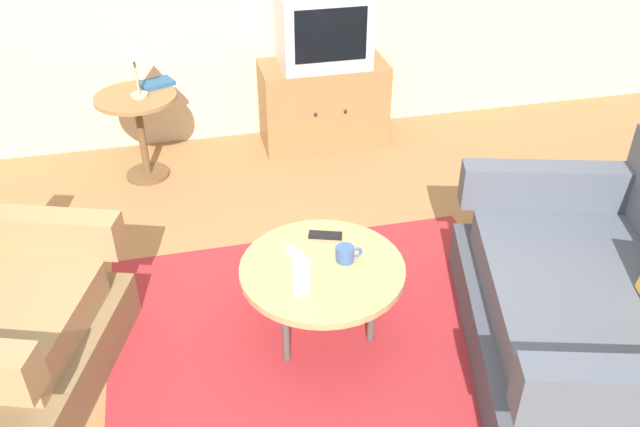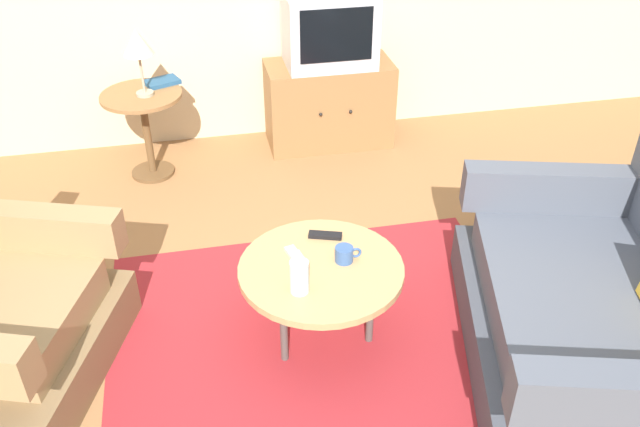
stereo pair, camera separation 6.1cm
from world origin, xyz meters
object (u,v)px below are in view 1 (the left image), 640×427
Objects in this scene: side_table at (139,119)px; book at (156,83)px; couch at (598,312)px; tv_remote_dark at (325,235)px; television at (324,30)px; vase at (302,272)px; tv_remote_silver at (297,258)px; table_lamp at (131,46)px; mug at (346,254)px; tv_stand at (323,104)px; coffee_table at (322,272)px.

book is (0.14, 0.14, 0.18)m from side_table.
couch reaches higher than tv_remote_dark.
television is 2.67× the size of vase.
book is at bearing -177.35° from tv_remote_silver.
television reaches higher than vase.
book is at bearing 53.57° from couch.
side_table is 2.60× the size of vase.
mug is (0.91, -1.73, -0.47)m from table_lamp.
vase is 0.31m from mug.
television is (0.00, -0.00, 0.55)m from tv_stand.
tv_remote_silver is at bearing 165.23° from mug.
side_table reaches higher than tv_remote_dark.
mug is at bearing -62.42° from table_lamp.
side_table is (-2.00, 2.22, 0.14)m from couch.
coffee_table is at bearing -103.47° from tv_stand.
television is at bearing 31.48° from couch.
coffee_table is at bearing -65.82° from table_lamp.
couch is at bearing -48.04° from side_table.
couch is 1.92× the size of tv_stand.
side_table is (-0.82, 1.78, 0.04)m from coffee_table.
tv_remote_dark is (-0.41, -1.77, 0.13)m from tv_stand.
vase is (-0.61, -2.15, 0.23)m from tv_stand.
mug is at bearing -58.01° from tv_remote_dark.
side_table reaches higher than coffee_table.
side_table is at bearing -157.25° from book.
table_lamp is (-0.79, 1.75, 0.54)m from coffee_table.
couch reaches higher than book.
couch is 7.55× the size of vase.
table_lamp is 1.88m from tv_remote_silver.
vase is 0.43m from tv_remote_dark.
tv_remote_silver is (-0.58, -1.92, 0.13)m from tv_stand.
vase is at bearing -99.31° from tv_remote_dark.
tv_stand is 1.82m from tv_remote_dark.
tv_remote_dark is at bearing -60.36° from side_table.
tv_remote_dark reaches higher than coffee_table.
table_lamp is 1.89× the size of vase.
book reaches higher than mug.
mug is (-0.36, -1.97, -0.39)m from television.
couch reaches higher than vase.
book is at bearing -176.08° from tv_stand.
coffee_table is 1.27× the size of television.
tv_remote_dark is 1.86m from book.
television is at bearing 79.63° from mug.
tv_stand is at bearing 148.47° from tv_remote_silver.
tv_remote_dark is at bearing -103.02° from tv_stand.
television is 2.25m from vase.
tv_remote_silver is (-1.28, 0.52, 0.15)m from couch.
table_lamp is at bearing -172.44° from tv_remote_silver.
table_lamp is 2.01m from mug.
tv_stand is at bearing 74.23° from vase.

